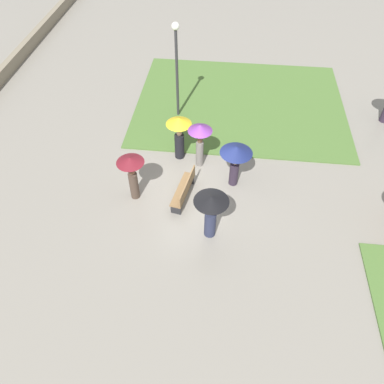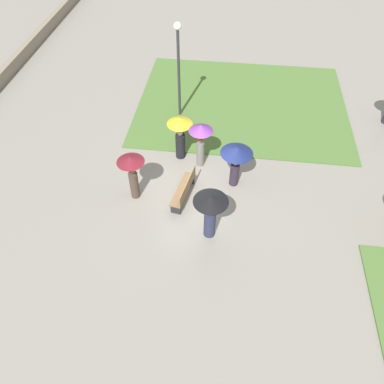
{
  "view_description": "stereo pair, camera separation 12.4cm",
  "coord_description": "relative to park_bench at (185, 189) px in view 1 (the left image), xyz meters",
  "views": [
    {
      "loc": [
        9.61,
        0.98,
        10.39
      ],
      "look_at": [
        0.62,
        -0.0,
        0.7
      ],
      "focal_mm": 35.0,
      "sensor_mm": 36.0,
      "label": 1
    },
    {
      "loc": [
        9.6,
        1.11,
        10.39
      ],
      "look_at": [
        0.62,
        -0.0,
        0.7
      ],
      "focal_mm": 35.0,
      "sensor_mm": 36.0,
      "label": 2
    }
  ],
  "objects": [
    {
      "name": "lamp_post",
      "position": [
        -5.18,
        -0.94,
        2.32
      ],
      "size": [
        0.32,
        0.32,
        4.33
      ],
      "color": "#2D2D30",
      "rests_on": "ground_plane"
    },
    {
      "name": "crowd_person_navy",
      "position": [
        -0.97,
        1.77,
        0.94
      ],
      "size": [
        1.19,
        1.19,
        1.83
      ],
      "rotation": [
        0.0,
        0.0,
        3.69
      ],
      "color": "#2D2333",
      "rests_on": "ground_plane"
    },
    {
      "name": "lawn_patch_near",
      "position": [
        -6.45,
        1.92,
        -0.44
      ],
      "size": [
        7.86,
        9.93,
        0.06
      ],
      "color": "#4C7033",
      "rests_on": "ground_plane"
    },
    {
      "name": "crowd_person_black",
      "position": [
        1.56,
        1.06,
        0.85
      ],
      "size": [
        1.14,
        1.14,
        1.89
      ],
      "rotation": [
        0.0,
        0.0,
        4.92
      ],
      "color": "#282D47",
      "rests_on": "ground_plane"
    },
    {
      "name": "park_bench",
      "position": [
        0.0,
        0.0,
        0.0
      ],
      "size": [
        1.85,
        0.74,
        0.9
      ],
      "rotation": [
        0.0,
        0.0,
        -0.18
      ],
      "color": "brown",
      "rests_on": "ground_plane"
    },
    {
      "name": "crowd_person_yellow",
      "position": [
        -2.29,
        -0.49,
        0.84
      ],
      "size": [
        1.0,
        1.0,
        1.93
      ],
      "rotation": [
        0.0,
        0.0,
        0.07
      ],
      "color": "black",
      "rests_on": "ground_plane"
    },
    {
      "name": "ground_plane",
      "position": [
        -0.28,
        0.31,
        -0.47
      ],
      "size": [
        90.0,
        90.0,
        0.0
      ],
      "primitive_type": "plane",
      "color": "gray"
    },
    {
      "name": "crowd_person_purple",
      "position": [
        -1.9,
        0.37,
        0.98
      ],
      "size": [
        0.94,
        0.94,
        1.97
      ],
      "rotation": [
        0.0,
        0.0,
        3.36
      ],
      "color": "slate",
      "rests_on": "ground_plane"
    },
    {
      "name": "crowd_person_maroon",
      "position": [
        0.12,
        -1.84,
        0.88
      ],
      "size": [
        0.98,
        0.98,
        1.94
      ],
      "rotation": [
        0.0,
        0.0,
        0.31
      ],
      "color": "#47382D",
      "rests_on": "ground_plane"
    }
  ]
}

